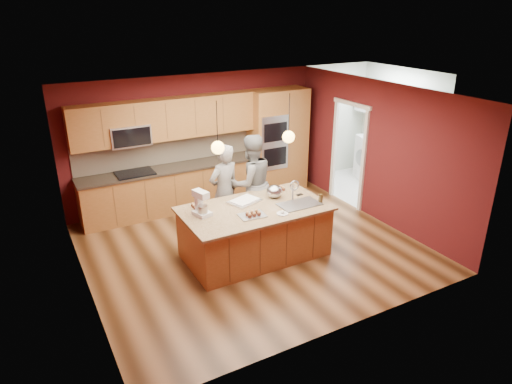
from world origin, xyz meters
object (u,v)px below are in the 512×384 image
island (256,231)px  person_right (251,183)px  mixing_bowl (274,191)px  person_left (224,191)px  stand_mixer (201,205)px

island → person_right: (0.41, 0.93, 0.47)m
person_right → mixing_bowl: size_ratio=6.74×
person_right → person_left: bearing=-0.8°
person_right → mixing_bowl: person_right is taller
island → stand_mixer: (-0.89, 0.16, 0.61)m
person_right → stand_mixer: bearing=29.8°
person_left → stand_mixer: (-0.75, -0.77, 0.19)m
stand_mixer → mixing_bowl: (1.38, 0.06, -0.07)m
stand_mixer → mixing_bowl: stand_mixer is taller
person_left → stand_mixer: 1.09m
person_right → stand_mixer: size_ratio=4.52×
person_left → mixing_bowl: 0.95m
person_left → mixing_bowl: person_left is taller
person_left → person_right: 0.55m
person_right → stand_mixer: (-1.29, -0.77, 0.14)m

